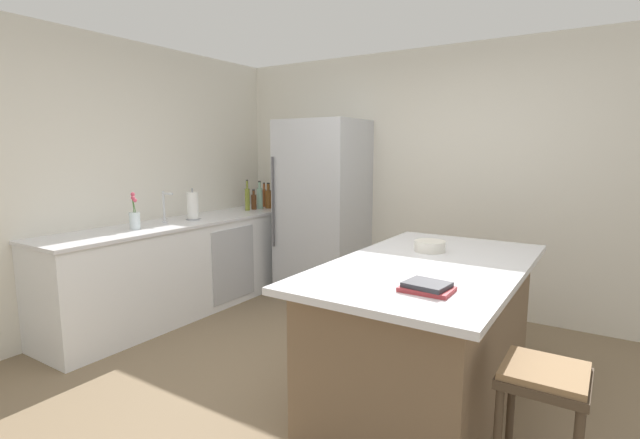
% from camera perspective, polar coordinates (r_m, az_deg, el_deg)
% --- Properties ---
extents(ground_plane, '(7.20, 7.20, 0.00)m').
position_cam_1_polar(ground_plane, '(3.18, 0.71, -21.56)').
color(ground_plane, '#7A664C').
extents(wall_rear, '(6.00, 0.10, 2.60)m').
position_cam_1_polar(wall_rear, '(4.82, 15.14, 4.76)').
color(wall_rear, silver).
rests_on(wall_rear, ground_plane).
extents(wall_left, '(0.10, 6.00, 2.60)m').
position_cam_1_polar(wall_left, '(4.56, -26.41, 3.96)').
color(wall_left, silver).
rests_on(wall_left, ground_plane).
extents(counter_run_left, '(0.66, 2.84, 0.91)m').
position_cam_1_polar(counter_run_left, '(4.80, -16.29, -5.51)').
color(counter_run_left, white).
rests_on(counter_run_left, ground_plane).
extents(kitchen_island, '(1.08, 1.94, 0.90)m').
position_cam_1_polar(kitchen_island, '(3.09, 13.12, -13.29)').
color(kitchen_island, '#7A6047').
rests_on(kitchen_island, ground_plane).
extents(refrigerator, '(0.85, 0.74, 1.91)m').
position_cam_1_polar(refrigerator, '(4.99, 0.32, 1.21)').
color(refrigerator, '#B7BABF').
rests_on(refrigerator, ground_plane).
extents(bar_stool, '(0.36, 0.36, 0.66)m').
position_cam_1_polar(bar_stool, '(2.37, 25.89, -18.85)').
color(bar_stool, '#473828').
rests_on(bar_stool, ground_plane).
extents(sink_faucet, '(0.15, 0.05, 0.30)m').
position_cam_1_polar(sink_faucet, '(4.61, -18.67, 1.56)').
color(sink_faucet, silver).
rests_on(sink_faucet, counter_run_left).
extents(flower_vase, '(0.09, 0.09, 0.32)m').
position_cam_1_polar(flower_vase, '(4.32, -21.97, 0.14)').
color(flower_vase, silver).
rests_on(flower_vase, counter_run_left).
extents(paper_towel_roll, '(0.14, 0.14, 0.31)m').
position_cam_1_polar(paper_towel_roll, '(4.74, -15.47, 1.59)').
color(paper_towel_roll, gray).
rests_on(paper_towel_roll, counter_run_left).
extents(vinegar_bottle, '(0.05, 0.05, 0.29)m').
position_cam_1_polar(vinegar_bottle, '(5.65, -6.93, 2.76)').
color(vinegar_bottle, '#994C23').
rests_on(vinegar_bottle, counter_run_left).
extents(whiskey_bottle, '(0.08, 0.08, 0.30)m').
position_cam_1_polar(whiskey_bottle, '(5.49, -6.40, 2.62)').
color(whiskey_bottle, brown).
rests_on(whiskey_bottle, counter_run_left).
extents(gin_bottle, '(0.07, 0.07, 0.32)m').
position_cam_1_polar(gin_bottle, '(5.47, -7.47, 2.69)').
color(gin_bottle, '#8CB79E').
rests_on(gin_bottle, counter_run_left).
extents(syrup_bottle, '(0.06, 0.06, 0.23)m').
position_cam_1_polar(syrup_bottle, '(5.41, -8.20, 2.24)').
color(syrup_bottle, '#5B3319').
rests_on(syrup_bottle, counter_run_left).
extents(olive_oil_bottle, '(0.06, 0.06, 0.35)m').
position_cam_1_polar(olive_oil_bottle, '(5.33, -8.98, 2.57)').
color(olive_oil_bottle, olive).
rests_on(olive_oil_bottle, counter_run_left).
extents(cookbook_stack, '(0.25, 0.20, 0.05)m').
position_cam_1_polar(cookbook_stack, '(2.37, 13.10, -8.15)').
color(cookbook_stack, '#A83338').
rests_on(cookbook_stack, kitchen_island).
extents(mixing_bowl, '(0.21, 0.21, 0.07)m').
position_cam_1_polar(mixing_bowl, '(3.28, 13.43, -3.22)').
color(mixing_bowl, silver).
rests_on(mixing_bowl, kitchen_island).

